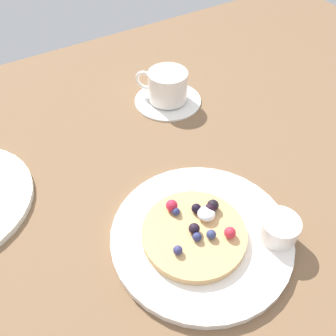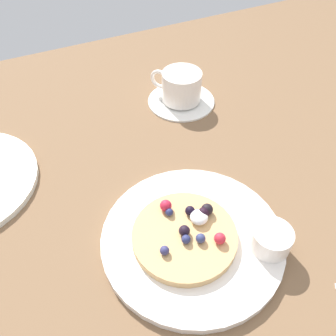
{
  "view_description": "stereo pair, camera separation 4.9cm",
  "coord_description": "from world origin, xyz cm",
  "px_view_note": "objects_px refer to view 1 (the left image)",
  "views": [
    {
      "loc": [
        -16.7,
        -30.52,
        45.94
      ],
      "look_at": [
        4.81,
        3.43,
        4.0
      ],
      "focal_mm": 38.46,
      "sensor_mm": 36.0,
      "label": 1
    },
    {
      "loc": [
        -12.45,
        -32.87,
        45.94
      ],
      "look_at": [
        4.81,
        3.43,
        4.0
      ],
      "focal_mm": 38.46,
      "sensor_mm": 36.0,
      "label": 2
    }
  ],
  "objects_px": {
    "pancake_plate": "(201,235)",
    "coffee_saucer": "(168,100)",
    "syrup_ramekin": "(279,228)",
    "coffee_cup": "(167,85)"
  },
  "relations": [
    {
      "from": "syrup_ramekin",
      "to": "coffee_cup",
      "type": "bearing_deg",
      "value": 82.31
    },
    {
      "from": "syrup_ramekin",
      "to": "coffee_saucer",
      "type": "xyz_separation_m",
      "value": [
        0.05,
        0.38,
        -0.03
      ]
    },
    {
      "from": "pancake_plate",
      "to": "syrup_ramekin",
      "type": "relative_size",
      "value": 4.72
    },
    {
      "from": "pancake_plate",
      "to": "coffee_cup",
      "type": "xyz_separation_m",
      "value": [
        0.14,
        0.32,
        0.03
      ]
    },
    {
      "from": "pancake_plate",
      "to": "coffee_saucer",
      "type": "relative_size",
      "value": 1.88
    },
    {
      "from": "coffee_saucer",
      "to": "pancake_plate",
      "type": "bearing_deg",
      "value": -114.17
    },
    {
      "from": "syrup_ramekin",
      "to": "coffee_cup",
      "type": "xyz_separation_m",
      "value": [
        0.05,
        0.38,
        0.01
      ]
    },
    {
      "from": "pancake_plate",
      "to": "coffee_saucer",
      "type": "height_order",
      "value": "pancake_plate"
    },
    {
      "from": "pancake_plate",
      "to": "syrup_ramekin",
      "type": "height_order",
      "value": "syrup_ramekin"
    },
    {
      "from": "coffee_cup",
      "to": "coffee_saucer",
      "type": "bearing_deg",
      "value": -51.19
    }
  ]
}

